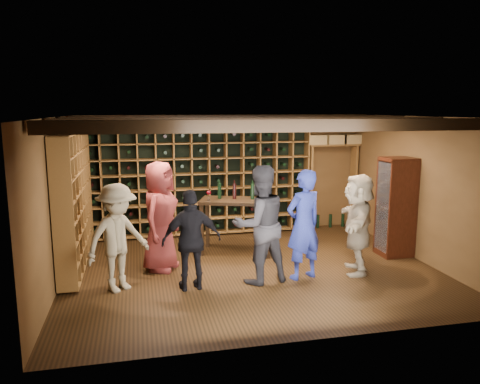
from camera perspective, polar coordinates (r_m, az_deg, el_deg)
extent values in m
plane|color=#34200E|center=(7.87, 1.41, -9.37)|extent=(6.00, 6.00, 0.00)
plane|color=brown|center=(9.96, -2.03, 2.17)|extent=(6.00, 0.00, 6.00)
plane|color=brown|center=(5.22, 8.11, -5.29)|extent=(6.00, 0.00, 6.00)
plane|color=brown|center=(7.43, -21.63, -1.28)|extent=(0.00, 5.00, 5.00)
plane|color=brown|center=(8.76, 20.85, 0.41)|extent=(0.00, 5.00, 5.00)
plane|color=black|center=(7.42, 1.49, 9.14)|extent=(6.00, 6.00, 0.00)
cube|color=black|center=(5.89, 5.30, 8.06)|extent=(5.90, 0.18, 0.16)
cube|color=black|center=(6.94, 2.50, 8.40)|extent=(5.90, 0.18, 0.16)
cube|color=black|center=(8.01, 0.44, 8.64)|extent=(5.90, 0.18, 0.16)
cube|color=black|center=(9.08, -1.14, 8.81)|extent=(5.90, 0.18, 0.16)
cylinder|color=black|center=(7.23, -7.88, 8.15)|extent=(0.10, 0.10, 0.10)
cylinder|color=black|center=(7.89, 2.91, 8.39)|extent=(0.10, 0.10, 0.10)
cylinder|color=black|center=(7.61, 12.44, 8.10)|extent=(0.10, 0.10, 0.10)
cylinder|color=black|center=(8.56, -1.80, 8.53)|extent=(0.10, 0.10, 0.10)
cube|color=brown|center=(9.73, -4.88, 1.35)|extent=(4.65, 0.30, 2.20)
cube|color=black|center=(9.73, -4.88, 1.35)|extent=(4.56, 0.02, 2.16)
cube|color=brown|center=(8.23, -19.54, -0.81)|extent=(0.30, 2.65, 2.20)
cube|color=black|center=(8.23, -19.54, -0.81)|extent=(0.29, 0.02, 2.16)
cube|color=brown|center=(10.43, 11.27, 5.66)|extent=(1.15, 0.32, 0.04)
cube|color=brown|center=(10.76, 13.64, 0.76)|extent=(0.05, 0.28, 1.85)
cube|color=brown|center=(10.35, 8.46, 0.57)|extent=(0.05, 0.28, 1.85)
cube|color=tan|center=(10.27, 9.24, 6.33)|extent=(0.40, 0.30, 0.20)
cube|color=tan|center=(10.45, 11.55, 6.31)|extent=(0.40, 0.30, 0.20)
cube|color=tan|center=(10.59, 13.29, 6.30)|extent=(0.40, 0.30, 0.20)
cube|color=#3A150B|center=(9.05, 18.18, -6.95)|extent=(0.55, 0.50, 0.10)
cube|color=#3A150B|center=(8.84, 18.49, -1.67)|extent=(0.55, 0.50, 1.70)
cube|color=white|center=(8.71, 17.02, -1.76)|extent=(0.01, 0.46, 1.60)
cube|color=#3A150B|center=(8.84, 18.49, -1.67)|extent=(0.50, 0.44, 0.02)
sphere|color=#59260C|center=(8.81, 18.41, -1.04)|extent=(0.18, 0.18, 0.18)
imported|color=navy|center=(7.30, 7.75, -3.97)|extent=(0.73, 0.59, 1.72)
imported|color=black|center=(7.08, 2.43, -3.99)|extent=(1.01, 0.86, 1.80)
imported|color=maroon|center=(7.74, -9.74, -2.93)|extent=(0.91, 1.04, 1.80)
imported|color=black|center=(6.86, -5.92, -5.86)|extent=(0.90, 0.44, 1.49)
imported|color=#817659|center=(7.00, -14.71, -5.43)|extent=(1.17, 1.07, 1.58)
imported|color=gray|center=(7.75, 14.17, -3.76)|extent=(1.00, 1.57, 1.62)
cube|color=black|center=(8.52, -0.36, -1.10)|extent=(1.47, 1.06, 0.06)
cube|color=black|center=(8.46, -4.69, -4.66)|extent=(0.08, 0.08, 0.95)
cube|color=black|center=(8.31, 3.57, -4.92)|extent=(0.08, 0.08, 0.95)
cube|color=black|center=(8.98, -3.99, -3.77)|extent=(0.08, 0.08, 0.95)
cube|color=black|center=(8.84, 3.78, -3.99)|extent=(0.08, 0.08, 0.95)
cylinder|color=black|center=(8.59, -2.51, 0.13)|extent=(0.07, 0.07, 0.28)
cylinder|color=black|center=(8.55, -0.68, 0.09)|extent=(0.07, 0.07, 0.28)
cylinder|color=black|center=(8.51, 1.53, 0.04)|extent=(0.07, 0.07, 0.28)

